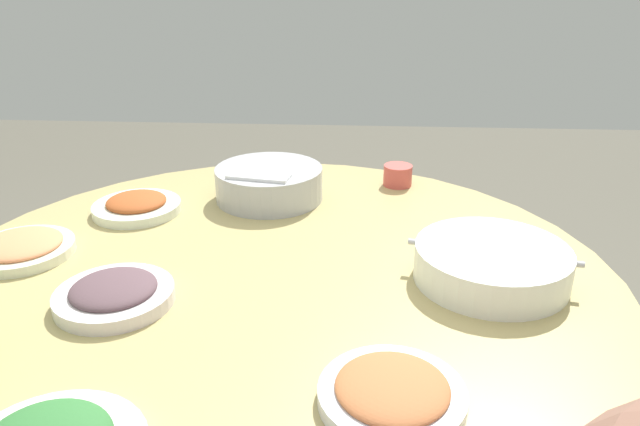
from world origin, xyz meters
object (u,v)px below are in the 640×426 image
at_px(rice_bowl, 269,183).
at_px(tea_cup_far, 398,175).
at_px(round_dining_table, 272,333).
at_px(dish_shrimp, 21,247).
at_px(soup_bowl, 492,266).
at_px(dish_eggplant, 114,293).
at_px(dish_stirfry, 137,205).
at_px(dish_tofu_braise, 392,392).

distance_m(rice_bowl, tea_cup_far, 0.35).
xyz_separation_m(round_dining_table, dish_shrimp, (-0.05, -0.52, 0.16)).
distance_m(soup_bowl, tea_cup_far, 0.53).
height_order(round_dining_table, dish_eggplant, dish_eggplant).
bearing_deg(tea_cup_far, dish_stirfry, -70.40).
bearing_deg(dish_eggplant, dish_shrimp, -123.06).
relative_size(dish_eggplant, dish_tofu_braise, 1.01).
distance_m(round_dining_table, dish_eggplant, 0.33).
relative_size(dish_tofu_braise, dish_shrimp, 0.98).
bearing_deg(rice_bowl, dish_eggplant, -21.75).
relative_size(round_dining_table, tea_cup_far, 17.76).
bearing_deg(soup_bowl, round_dining_table, -90.61).
height_order(dish_stirfry, tea_cup_far, tea_cup_far).
distance_m(dish_shrimp, dish_stirfry, 0.29).
bearing_deg(dish_eggplant, dish_stirfry, -165.95).
relative_size(round_dining_table, dish_eggplant, 6.48).
bearing_deg(round_dining_table, dish_tofu_braise, 31.72).
bearing_deg(dish_tofu_braise, round_dining_table, -148.28).
height_order(dish_shrimp, tea_cup_far, tea_cup_far).
bearing_deg(soup_bowl, dish_stirfry, -109.98).
height_order(soup_bowl, dish_shrimp, soup_bowl).
xyz_separation_m(rice_bowl, tea_cup_far, (-0.12, 0.33, -0.02)).
distance_m(dish_tofu_braise, tea_cup_far, 0.87).
distance_m(rice_bowl, soup_bowl, 0.62).
bearing_deg(dish_shrimp, dish_stirfry, 145.58).
bearing_deg(rice_bowl, round_dining_table, 8.10).
bearing_deg(soup_bowl, dish_eggplant, -79.93).
height_order(rice_bowl, dish_stirfry, rice_bowl).
bearing_deg(soup_bowl, dish_shrimp, -93.02).
distance_m(soup_bowl, dish_stirfry, 0.84).
bearing_deg(dish_tofu_braise, tea_cup_far, 176.29).
xyz_separation_m(dish_tofu_braise, tea_cup_far, (-0.86, 0.06, 0.01)).
relative_size(rice_bowl, dish_stirfry, 1.29).
relative_size(soup_bowl, tea_cup_far, 4.09).
height_order(round_dining_table, dish_stirfry, dish_stirfry).
relative_size(round_dining_table, dish_tofu_braise, 6.57).
bearing_deg(rice_bowl, tea_cup_far, 109.98).
bearing_deg(dish_stirfry, soup_bowl, 70.02).
bearing_deg(dish_stirfry, tea_cup_far, 109.60).
distance_m(dish_eggplant, tea_cup_far, 0.83).
bearing_deg(dish_tofu_braise, rice_bowl, -159.70).
height_order(rice_bowl, dish_tofu_braise, rice_bowl).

